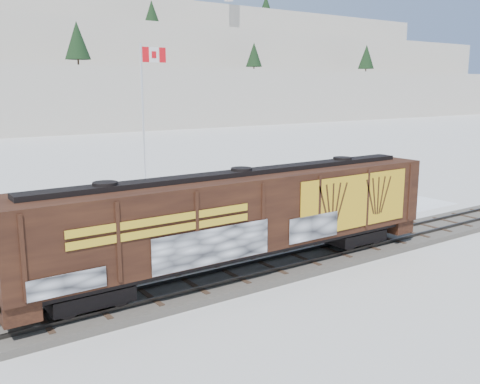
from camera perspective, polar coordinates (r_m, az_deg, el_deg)
ground at (r=24.59m, az=3.04°, el=-8.50°), size 500.00×500.00×0.00m
rail_track at (r=24.54m, az=3.04°, el=-8.17°), size 50.00×3.40×0.43m
parking_strip at (r=30.55m, az=-5.67°, el=-4.56°), size 40.00×8.00×0.03m
hopper_railcar at (r=22.90m, az=0.17°, el=-2.42°), size 19.96×3.06×4.37m
flagpole at (r=37.27m, az=-10.03°, el=4.52°), size 2.30×0.90×11.07m
car_silver at (r=27.40m, az=-9.22°, el=-4.78°), size 4.62×1.97×1.56m
car_white at (r=32.30m, az=2.34°, el=-2.38°), size 4.31×2.22×1.35m
car_dark at (r=32.61m, az=6.41°, el=-2.30°), size 4.72×1.95×1.36m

